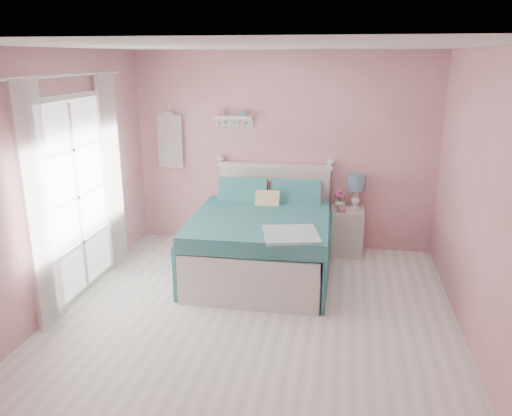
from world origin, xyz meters
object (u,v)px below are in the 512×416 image
(teacup, at_px, (341,209))
(table_lamp, at_px, (356,185))
(bed, at_px, (263,241))
(vase, at_px, (340,203))
(nightstand, at_px, (346,231))

(teacup, bearing_deg, table_lamp, 51.10)
(bed, relative_size, teacup, 18.28)
(table_lamp, height_order, vase, table_lamp)
(vase, xyz_separation_m, teacup, (0.02, -0.17, -0.03))
(bed, relative_size, table_lamp, 4.49)
(table_lamp, bearing_deg, vase, -166.87)
(table_lamp, distance_m, vase, 0.31)
(nightstand, relative_size, table_lamp, 1.38)
(bed, xyz_separation_m, teacup, (0.91, 0.62, 0.26))
(vase, bearing_deg, table_lamp, 13.13)
(bed, distance_m, table_lamp, 1.47)
(table_lamp, bearing_deg, teacup, -128.90)
(bed, height_order, teacup, bed)
(nightstand, relative_size, vase, 4.30)
(teacup, bearing_deg, bed, -145.72)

